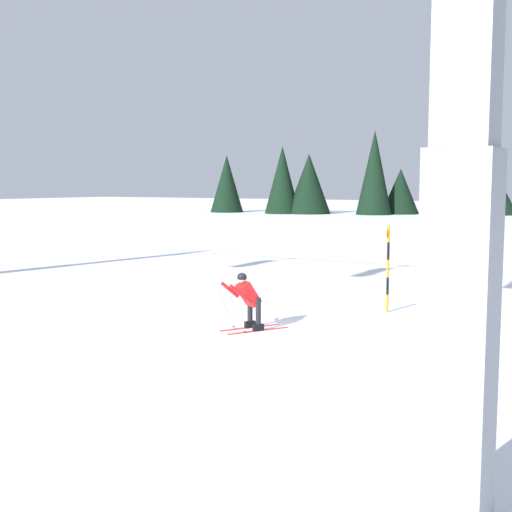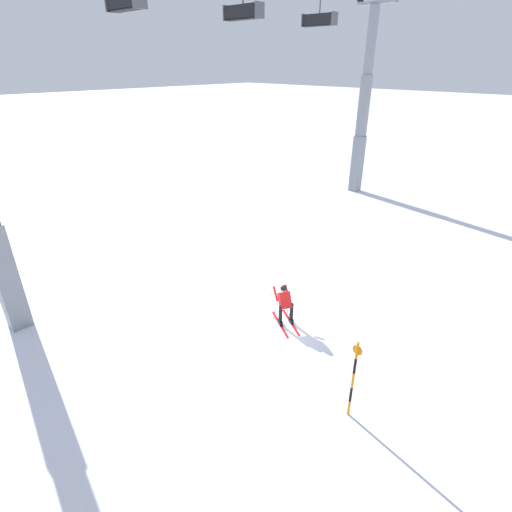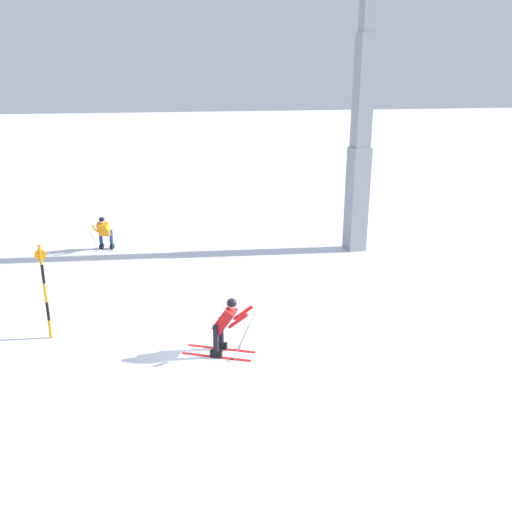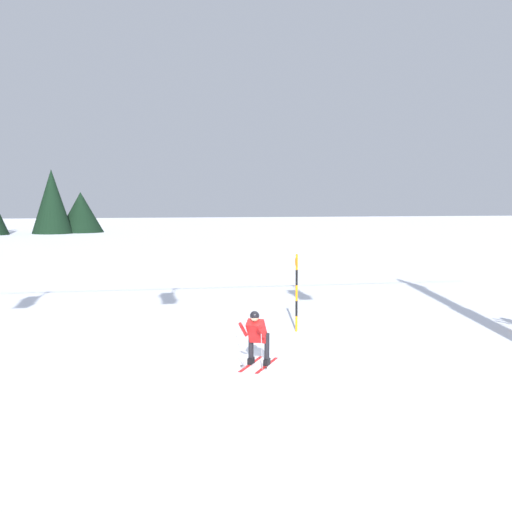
{
  "view_description": "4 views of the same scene",
  "coord_description": "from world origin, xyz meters",
  "px_view_note": "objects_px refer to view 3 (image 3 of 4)",
  "views": [
    {
      "loc": [
        -8.04,
        13.95,
        3.62
      ],
      "look_at": [
        -0.03,
        0.73,
        1.96
      ],
      "focal_mm": 47.09,
      "sensor_mm": 36.0,
      "label": 1
    },
    {
      "loc": [
        -8.87,
        -7.6,
        8.77
      ],
      "look_at": [
        0.53,
        1.37,
        2.3
      ],
      "focal_mm": 27.57,
      "sensor_mm": 36.0,
      "label": 2
    },
    {
      "loc": [
        11.7,
        -2.55,
        6.12
      ],
      "look_at": [
        0.92,
        0.7,
        2.5
      ],
      "focal_mm": 36.87,
      "sensor_mm": 36.0,
      "label": 3
    },
    {
      "loc": [
        3.87,
        16.15,
        4.27
      ],
      "look_at": [
        0.97,
        1.6,
        2.96
      ],
      "focal_mm": 46.28,
      "sensor_mm": 36.0,
      "label": 4
    }
  ],
  "objects_px": {
    "lift_tower_near": "(362,112)",
    "trail_marker_pole": "(45,289)",
    "skier_carving_main": "(225,322)",
    "skier_distant_uphill": "(104,231)"
  },
  "relations": [
    {
      "from": "lift_tower_near",
      "to": "trail_marker_pole",
      "type": "distance_m",
      "value": 12.63
    },
    {
      "from": "skier_carving_main",
      "to": "trail_marker_pole",
      "type": "distance_m",
      "value": 4.64
    },
    {
      "from": "lift_tower_near",
      "to": "trail_marker_pole",
      "type": "bearing_deg",
      "value": -66.44
    },
    {
      "from": "skier_carving_main",
      "to": "trail_marker_pole",
      "type": "xyz_separation_m",
      "value": [
        -2.12,
        -4.1,
        0.5
      ]
    },
    {
      "from": "trail_marker_pole",
      "to": "skier_distant_uphill",
      "type": "relative_size",
      "value": 1.35
    },
    {
      "from": "skier_carving_main",
      "to": "skier_distant_uphill",
      "type": "relative_size",
      "value": 0.96
    },
    {
      "from": "lift_tower_near",
      "to": "skier_distant_uphill",
      "type": "bearing_deg",
      "value": -106.04
    },
    {
      "from": "skier_carving_main",
      "to": "skier_distant_uphill",
      "type": "bearing_deg",
      "value": -165.21
    },
    {
      "from": "skier_carving_main",
      "to": "trail_marker_pole",
      "type": "relative_size",
      "value": 0.71
    },
    {
      "from": "trail_marker_pole",
      "to": "lift_tower_near",
      "type": "bearing_deg",
      "value": 113.56
    }
  ]
}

